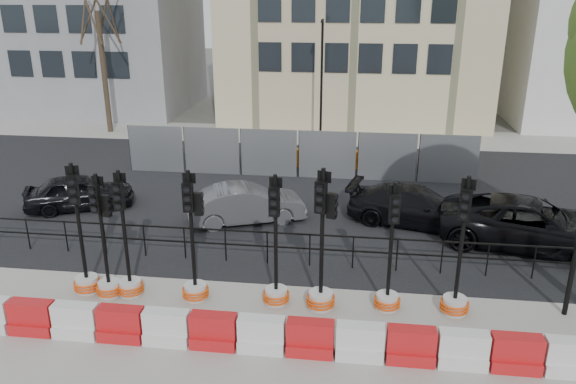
# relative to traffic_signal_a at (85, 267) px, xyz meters

# --- Properties ---
(ground) EXTENTS (120.00, 120.00, 0.00)m
(ground) POSITION_rel_traffic_signal_a_xyz_m (4.35, 0.92, -0.72)
(ground) COLOR #51514C
(ground) RESTS_ON ground
(sidewalk_near) EXTENTS (40.00, 6.00, 0.02)m
(sidewalk_near) POSITION_rel_traffic_signal_a_xyz_m (4.35, -2.08, -0.71)
(sidewalk_near) COLOR gray
(sidewalk_near) RESTS_ON ground
(road) EXTENTS (40.00, 14.00, 0.03)m
(road) POSITION_rel_traffic_signal_a_xyz_m (4.35, 7.92, -0.70)
(road) COLOR black
(road) RESTS_ON ground
(sidewalk_far) EXTENTS (40.00, 4.00, 0.02)m
(sidewalk_far) POSITION_rel_traffic_signal_a_xyz_m (4.35, 16.92, -0.71)
(sidewalk_far) COLOR gray
(sidewalk_far) RESTS_ON ground
(kerb_railing) EXTENTS (18.00, 0.04, 1.00)m
(kerb_railing) POSITION_rel_traffic_signal_a_xyz_m (4.35, 2.12, -0.03)
(kerb_railing) COLOR black
(kerb_railing) RESTS_ON ground
(heras_fencing) EXTENTS (14.33, 1.72, 2.00)m
(heras_fencing) POSITION_rel_traffic_signal_a_xyz_m (4.92, 10.79, -0.06)
(heras_fencing) COLOR gray
(heras_fencing) RESTS_ON ground
(lamp_post_far) EXTENTS (0.12, 0.56, 6.00)m
(lamp_post_far) POSITION_rel_traffic_signal_a_xyz_m (4.85, 15.90, 2.51)
(lamp_post_far) COLOR black
(lamp_post_far) RESTS_ON ground
(tree_bare_far) EXTENTS (2.00, 2.00, 9.00)m
(tree_bare_far) POSITION_rel_traffic_signal_a_xyz_m (-6.65, 16.42, 5.94)
(tree_bare_far) COLOR #473828
(tree_bare_far) RESTS_ON ground
(barrier_row) EXTENTS (14.65, 0.50, 0.80)m
(barrier_row) POSITION_rel_traffic_signal_a_xyz_m (4.35, -1.88, -0.35)
(barrier_row) COLOR red
(barrier_row) RESTS_ON ground
(traffic_signal_a) EXTENTS (0.68, 0.68, 3.47)m
(traffic_signal_a) POSITION_rel_traffic_signal_a_xyz_m (0.00, 0.00, 0.00)
(traffic_signal_a) COLOR silver
(traffic_signal_a) RESTS_ON ground
(traffic_signal_b) EXTENTS (0.64, 0.64, 3.27)m
(traffic_signal_b) POSITION_rel_traffic_signal_a_xyz_m (0.65, -0.12, 0.06)
(traffic_signal_b) COLOR silver
(traffic_signal_b) RESTS_ON ground
(traffic_signal_c) EXTENTS (0.66, 0.66, 3.34)m
(traffic_signal_c) POSITION_rel_traffic_signal_a_xyz_m (1.16, -0.01, -0.03)
(traffic_signal_c) COLOR silver
(traffic_signal_c) RESTS_ON ground
(traffic_signal_d) EXTENTS (0.67, 0.67, 3.41)m
(traffic_signal_d) POSITION_rel_traffic_signal_a_xyz_m (2.88, -0.00, 0.09)
(traffic_signal_d) COLOR silver
(traffic_signal_d) RESTS_ON ground
(traffic_signal_e) EXTENTS (0.66, 0.66, 3.37)m
(traffic_signal_e) POSITION_rel_traffic_signal_a_xyz_m (4.91, 0.05, -0.02)
(traffic_signal_e) COLOR silver
(traffic_signal_e) RESTS_ON ground
(traffic_signal_f) EXTENTS (0.71, 0.71, 3.59)m
(traffic_signal_f) POSITION_rel_traffic_signal_a_xyz_m (6.02, -0.03, 0.14)
(traffic_signal_f) COLOR silver
(traffic_signal_f) RESTS_ON ground
(traffic_signal_g) EXTENTS (0.64, 0.64, 3.27)m
(traffic_signal_g) POSITION_rel_traffic_signal_a_xyz_m (7.63, 0.14, -0.04)
(traffic_signal_g) COLOR silver
(traffic_signal_g) RESTS_ON ground
(traffic_signal_h) EXTENTS (0.69, 0.69, 3.48)m
(traffic_signal_h) POSITION_rel_traffic_signal_a_xyz_m (9.22, 0.14, 0.00)
(traffic_signal_h) COLOR silver
(traffic_signal_h) RESTS_ON ground
(car_a) EXTENTS (4.19, 4.76, 1.25)m
(car_a) POSITION_rel_traffic_signal_a_xyz_m (-2.89, 5.49, -0.09)
(car_a) COLOR black
(car_a) RESTS_ON ground
(car_b) EXTENTS (3.98, 4.80, 1.28)m
(car_b) POSITION_rel_traffic_signal_a_xyz_m (3.16, 5.07, -0.08)
(car_b) COLOR #4D4D52
(car_b) RESTS_ON ground
(car_c) EXTENTS (3.77, 5.22, 1.28)m
(car_c) POSITION_rel_traffic_signal_a_xyz_m (8.71, 5.58, -0.08)
(car_c) COLOR black
(car_c) RESTS_ON ground
(car_d) EXTENTS (4.75, 6.35, 1.47)m
(car_d) POSITION_rel_traffic_signal_a_xyz_m (11.99, 4.28, 0.02)
(car_d) COLOR black
(car_d) RESTS_ON ground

